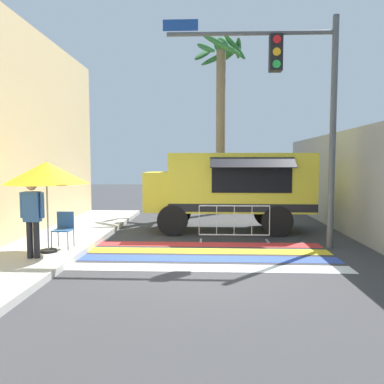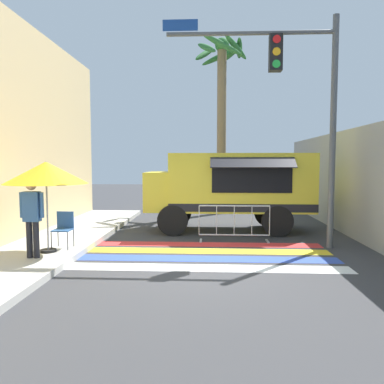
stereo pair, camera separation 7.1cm
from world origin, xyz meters
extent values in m
plane|color=#38383A|center=(0.00, 0.00, 0.00)|extent=(60.00, 60.00, 0.00)
cube|color=gray|center=(4.50, 3.00, 1.61)|extent=(0.20, 16.00, 3.22)
cube|color=white|center=(0.00, -0.24, 0.00)|extent=(6.40, 0.56, 0.01)
cube|color=#334FB2|center=(0.00, 0.52, 0.00)|extent=(6.40, 0.56, 0.01)
cube|color=yellow|center=(0.00, 1.28, 0.00)|extent=(6.40, 0.56, 0.01)
cube|color=red|center=(0.00, 2.04, 0.00)|extent=(6.40, 0.56, 0.01)
cube|color=yellow|center=(1.20, 4.16, 1.59)|extent=(4.46, 2.02, 1.82)
cube|color=yellow|center=(-1.03, 4.16, 1.30)|extent=(1.57, 1.86, 1.23)
cube|color=#1E232D|center=(-1.76, 4.16, 1.60)|extent=(0.06, 1.62, 0.47)
cube|color=black|center=(1.46, 3.14, 1.73)|extent=(2.36, 0.03, 0.82)
cube|color=black|center=(1.46, 2.93, 2.22)|extent=(2.46, 0.43, 0.31)
cube|color=black|center=(1.20, 3.14, 0.86)|extent=(4.46, 0.01, 0.24)
cylinder|color=black|center=(-0.89, 3.23, 0.47)|extent=(0.94, 0.22, 0.94)
cylinder|color=black|center=(-0.89, 5.09, 0.47)|extent=(0.94, 0.22, 0.94)
cylinder|color=black|center=(2.25, 3.23, 0.47)|extent=(0.94, 0.22, 0.94)
cylinder|color=black|center=(2.25, 5.09, 0.47)|extent=(0.94, 0.22, 0.94)
cylinder|color=#515456|center=(3.36, 1.83, 2.95)|extent=(0.16, 0.16, 5.90)
cylinder|color=#515456|center=(1.24, 1.83, 5.48)|extent=(4.25, 0.11, 0.11)
cube|color=black|center=(1.87, 1.80, 4.97)|extent=(0.32, 0.28, 0.90)
cylinder|color=red|center=(1.87, 1.66, 5.27)|extent=(0.20, 0.02, 0.20)
cylinder|color=#F2A519|center=(1.87, 1.66, 4.97)|extent=(0.20, 0.02, 0.20)
cylinder|color=green|center=(1.87, 1.66, 4.67)|extent=(0.20, 0.02, 0.20)
cube|color=navy|center=(-0.54, 1.81, 5.70)|extent=(0.90, 0.02, 0.28)
cylinder|color=black|center=(-3.51, 0.40, 0.18)|extent=(0.36, 0.36, 0.06)
cylinder|color=#B2B2B7|center=(-3.51, 0.40, 1.19)|extent=(0.04, 0.04, 2.09)
cone|color=yellow|center=(-3.51, 0.40, 1.99)|extent=(1.87, 1.87, 0.51)
cylinder|color=#4C4C51|center=(-3.51, 0.59, 0.36)|extent=(0.02, 0.02, 0.43)
cylinder|color=#4C4C51|center=(-3.12, 0.59, 0.36)|extent=(0.02, 0.02, 0.43)
cylinder|color=#4C4C51|center=(-3.51, 0.98, 0.36)|extent=(0.02, 0.02, 0.43)
cylinder|color=#4C4C51|center=(-3.12, 0.98, 0.36)|extent=(0.02, 0.02, 0.43)
cube|color=#2D5999|center=(-3.32, 0.78, 0.59)|extent=(0.42, 0.42, 0.03)
cube|color=#2D5999|center=(-3.32, 0.98, 0.81)|extent=(0.42, 0.03, 0.41)
cylinder|color=black|center=(-3.68, -0.14, 0.55)|extent=(0.13, 0.13, 0.80)
cylinder|color=black|center=(-3.53, -0.14, 0.55)|extent=(0.13, 0.13, 0.80)
cube|color=#33598C|center=(-3.60, -0.14, 1.27)|extent=(0.34, 0.20, 0.65)
cylinder|color=#33598C|center=(-3.82, -0.14, 1.30)|extent=(0.09, 0.09, 0.55)
cylinder|color=#33598C|center=(-3.38, -0.14, 1.30)|extent=(0.09, 0.09, 0.55)
sphere|color=tan|center=(-3.60, -0.14, 1.74)|extent=(0.22, 0.22, 0.22)
cylinder|color=#B7BABF|center=(0.91, 2.47, 1.01)|extent=(1.97, 0.04, 0.04)
cylinder|color=#B7BABF|center=(0.91, 2.47, 0.19)|extent=(1.97, 0.04, 0.04)
cylinder|color=#B7BABF|center=(-0.07, 2.47, 0.60)|extent=(0.02, 0.02, 0.83)
cylinder|color=#B7BABF|center=(0.42, 2.47, 0.60)|extent=(0.02, 0.02, 0.83)
cylinder|color=#B7BABF|center=(0.91, 2.47, 0.60)|extent=(0.02, 0.02, 0.83)
cylinder|color=#B7BABF|center=(1.41, 2.47, 0.60)|extent=(0.02, 0.02, 0.83)
cylinder|color=#B7BABF|center=(1.90, 2.47, 0.60)|extent=(0.02, 0.02, 0.83)
cube|color=#B7BABF|center=(-0.02, 2.47, 0.01)|extent=(0.06, 0.44, 0.03)
cube|color=#B7BABF|center=(1.85, 2.47, 0.01)|extent=(0.06, 0.44, 0.03)
cylinder|color=#7A664C|center=(0.71, 8.35, 3.52)|extent=(0.39, 0.39, 7.04)
sphere|color=#2D6B33|center=(0.71, 8.35, 7.19)|extent=(0.60, 0.60, 0.60)
ellipsoid|color=#2D6B33|center=(1.43, 8.29, 7.02)|extent=(0.35, 1.48, 0.66)
ellipsoid|color=#2D6B33|center=(1.14, 8.79, 6.97)|extent=(1.05, 1.03, 0.73)
ellipsoid|color=#2D6B33|center=(0.66, 9.24, 6.97)|extent=(1.74, 0.33, 0.98)
ellipsoid|color=#2D6B33|center=(-0.03, 8.77, 6.95)|extent=(1.01, 1.52, 1.02)
ellipsoid|color=#2D6B33|center=(0.05, 7.95, 6.97)|extent=(0.97, 1.39, 0.86)
ellipsoid|color=#2D6B33|center=(0.67, 7.45, 6.94)|extent=(1.70, 0.31, 1.07)
ellipsoid|color=#2D6B33|center=(1.26, 7.82, 6.94)|extent=(1.17, 1.21, 0.94)
camera|label=1|loc=(0.18, -7.97, 2.21)|focal=35.00mm
camera|label=2|loc=(0.25, -7.96, 2.21)|focal=35.00mm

